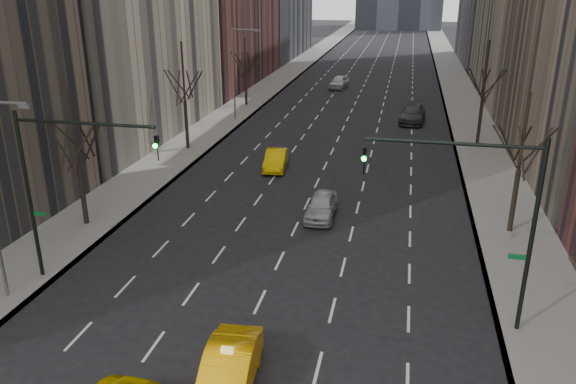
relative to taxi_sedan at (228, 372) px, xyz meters
The scene contains 15 objects.
sidewalk_left 65.07m from the taxi_sedan, 101.21° to the left, with size 4.50×320.00×0.15m, color slate.
sidewalk_right 64.92m from the taxi_sedan, 79.48° to the left, with size 4.50×320.00×0.15m, color slate.
tree_lw_b 17.38m from the taxi_sedan, 136.38° to the left, with size 3.36×3.50×7.82m.
tree_lw_c 30.63m from the taxi_sedan, 114.03° to the left, with size 3.36×3.50×8.74m.
tree_lw_d 47.55m from the taxi_sedan, 105.15° to the left, with size 3.36×3.50×7.36m.
tree_rw_b 19.83m from the taxi_sedan, 53.76° to the left, with size 3.36×3.50×7.82m.
tree_rw_c 35.90m from the taxi_sedan, 71.07° to the left, with size 3.36×3.50×8.74m.
traffic_mast_left 12.10m from the taxi_sedan, 148.55° to the left, with size 6.69×0.39×8.00m.
traffic_mast_right 11.47m from the taxi_sedan, 33.76° to the left, with size 6.69×0.39×8.00m.
streetlight_far 40.70m from the taxi_sedan, 106.15° to the left, with size 2.83×0.22×9.00m.
taxi_sedan is the anchor object (origin of this frame).
silver_sedan_ahead 15.91m from the taxi_sedan, 87.08° to the left, with size 1.69×4.19×1.43m, color #A7A8AF.
far_taxi 24.70m from the taxi_sedan, 99.25° to the left, with size 1.51×4.32×1.42m, color yellow.
far_suv_grey 42.27m from the taxi_sedan, 81.72° to the left, with size 2.36×5.81×1.69m, color #2E2E33.
far_car_white 59.22m from the taxi_sedan, 93.35° to the left, with size 1.91×4.74×1.62m, color silver.
Camera 1 is at (5.69, -8.90, 13.42)m, focal length 35.00 mm.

